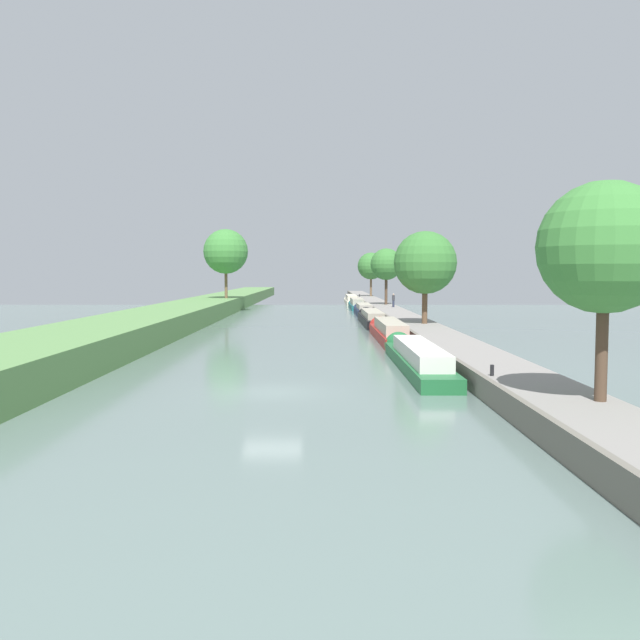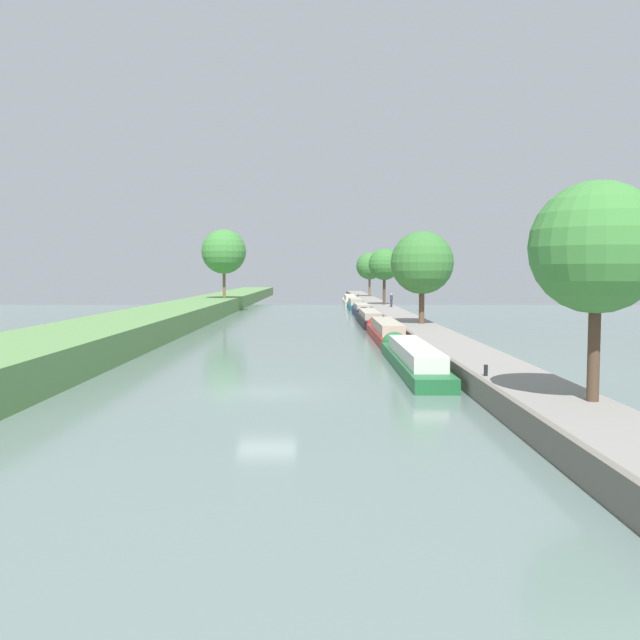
# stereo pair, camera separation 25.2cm
# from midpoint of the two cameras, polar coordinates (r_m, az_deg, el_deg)

# --- Properties ---
(ground_plane) EXTENTS (160.00, 160.00, 0.00)m
(ground_plane) POSITION_cam_midpoint_polar(r_m,az_deg,el_deg) (29.13, -4.37, -6.04)
(ground_plane) COLOR slate
(right_towpath) EXTENTS (3.20, 260.00, 0.91)m
(right_towpath) POSITION_cam_midpoint_polar(r_m,az_deg,el_deg) (30.09, 15.61, -4.98)
(right_towpath) COLOR gray
(right_towpath) RESTS_ON ground_plane
(stone_quay) EXTENTS (0.25, 260.00, 0.96)m
(stone_quay) POSITION_cam_midpoint_polar(r_m,az_deg,el_deg) (29.67, 12.39, -5.00)
(stone_quay) COLOR #6B665B
(stone_quay) RESTS_ON ground_plane
(narrowboat_green) EXTENTS (1.91, 16.34, 1.99)m
(narrowboat_green) POSITION_cam_midpoint_polar(r_m,az_deg,el_deg) (36.56, 7.74, -3.10)
(narrowboat_green) COLOR #1E6033
(narrowboat_green) RESTS_ON ground_plane
(narrowboat_red) EXTENTS (1.93, 15.32, 2.07)m
(narrowboat_red) POSITION_cam_midpoint_polar(r_m,az_deg,el_deg) (52.09, 5.50, -0.94)
(narrowboat_red) COLOR maroon
(narrowboat_red) RESTS_ON ground_plane
(narrowboat_black) EXTENTS (1.91, 15.47, 1.92)m
(narrowboat_black) POSITION_cam_midpoint_polar(r_m,az_deg,el_deg) (67.77, 4.09, 0.17)
(narrowboat_black) COLOR black
(narrowboat_black) RESTS_ON ground_plane
(narrowboat_navy) EXTENTS (1.84, 12.55, 1.87)m
(narrowboat_navy) POSITION_cam_midpoint_polar(r_m,az_deg,el_deg) (82.83, 3.44, 0.85)
(narrowboat_navy) COLOR #141E42
(narrowboat_navy) RESTS_ON ground_plane
(narrowboat_teal) EXTENTS (1.89, 13.08, 2.08)m
(narrowboat_teal) POSITION_cam_midpoint_polar(r_m,az_deg,el_deg) (96.87, 2.88, 1.32)
(narrowboat_teal) COLOR #195B60
(narrowboat_teal) RESTS_ON ground_plane
(narrowboat_cream) EXTENTS (1.86, 15.36, 2.07)m
(narrowboat_cream) POSITION_cam_midpoint_polar(r_m,az_deg,el_deg) (112.40, 2.42, 1.69)
(narrowboat_cream) COLOR beige
(narrowboat_cream) RESTS_ON ground_plane
(tree_rightbank_near) EXTENTS (4.25, 4.25, 7.09)m
(tree_rightbank_near) POSITION_cam_midpoint_polar(r_m,az_deg,el_deg) (23.57, 22.34, 5.61)
(tree_rightbank_near) COLOR #4C3828
(tree_rightbank_near) RESTS_ON right_towpath
(tree_rightbank_midnear) EXTENTS (5.15, 5.15, 7.58)m
(tree_rightbank_midnear) POSITION_cam_midpoint_polar(r_m,az_deg,el_deg) (56.37, 8.56, 4.77)
(tree_rightbank_midnear) COLOR brown
(tree_rightbank_midnear) RESTS_ON right_towpath
(tree_rightbank_midfar) EXTENTS (4.16, 4.16, 7.39)m
(tree_rightbank_midfar) POSITION_cam_midpoint_polar(r_m,az_deg,el_deg) (90.15, 5.38, 4.66)
(tree_rightbank_midfar) COLOR #4C3828
(tree_rightbank_midfar) RESTS_ON right_towpath
(tree_rightbank_far) EXTENTS (4.82, 4.82, 7.83)m
(tree_rightbank_far) POSITION_cam_midpoint_polar(r_m,az_deg,el_deg) (122.72, 4.12, 4.53)
(tree_rightbank_far) COLOR brown
(tree_rightbank_far) RESTS_ON right_towpath
(tree_leftbank_downstream) EXTENTS (5.78, 5.78, 8.95)m
(tree_leftbank_downstream) POSITION_cam_midpoint_polar(r_m,az_deg,el_deg) (89.24, -8.10, 5.70)
(tree_leftbank_downstream) COLOR brown
(tree_leftbank_downstream) RESTS_ON left_grassy_bank
(person_walking) EXTENTS (0.34, 0.34, 1.66)m
(person_walking) POSITION_cam_midpoint_polar(r_m,az_deg,el_deg) (83.36, 5.97, 1.68)
(person_walking) COLOR #282D42
(person_walking) RESTS_ON right_towpath
(mooring_bollard_near) EXTENTS (0.16, 0.16, 0.45)m
(mooring_bollard_near) POSITION_cam_midpoint_polar(r_m,az_deg,el_deg) (28.33, 13.86, -4.11)
(mooring_bollard_near) COLOR black
(mooring_bollard_near) RESTS_ON right_towpath
(mooring_bollard_far) EXTENTS (0.16, 0.16, 0.45)m
(mooring_bollard_far) POSITION_cam_midpoint_polar(r_m,az_deg,el_deg) (119.63, 3.15, 2.07)
(mooring_bollard_far) COLOR black
(mooring_bollard_far) RESTS_ON right_towpath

